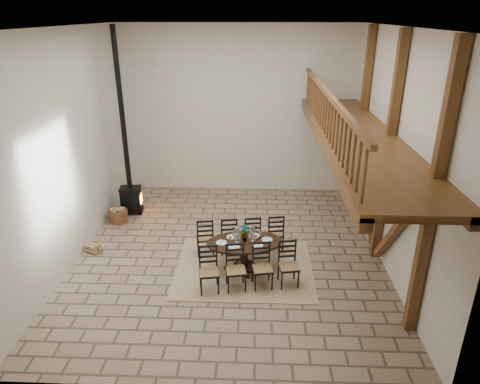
{
  "coord_description": "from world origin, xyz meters",
  "views": [
    {
      "loc": [
        0.59,
        -8.79,
        5.26
      ],
      "look_at": [
        0.22,
        0.4,
        1.38
      ],
      "focal_mm": 32.0,
      "sensor_mm": 36.0,
      "label": 1
    }
  ],
  "objects_px": {
    "dining_table": "(244,255)",
    "log_basket": "(118,215)",
    "log_stack": "(93,248)",
    "wood_stove": "(129,174)"
  },
  "relations": [
    {
      "from": "dining_table",
      "to": "wood_stove",
      "type": "bearing_deg",
      "value": 130.22
    },
    {
      "from": "log_basket",
      "to": "log_stack",
      "type": "height_order",
      "value": "log_basket"
    },
    {
      "from": "dining_table",
      "to": "log_basket",
      "type": "relative_size",
      "value": 4.54
    },
    {
      "from": "log_basket",
      "to": "log_stack",
      "type": "relative_size",
      "value": 1.3
    },
    {
      "from": "dining_table",
      "to": "wood_stove",
      "type": "relative_size",
      "value": 0.46
    },
    {
      "from": "wood_stove",
      "to": "log_basket",
      "type": "height_order",
      "value": "wood_stove"
    },
    {
      "from": "log_basket",
      "to": "dining_table",
      "type": "bearing_deg",
      "value": -31.85
    },
    {
      "from": "dining_table",
      "to": "log_basket",
      "type": "distance_m",
      "value": 4.1
    },
    {
      "from": "log_basket",
      "to": "log_stack",
      "type": "bearing_deg",
      "value": -94.33
    },
    {
      "from": "dining_table",
      "to": "wood_stove",
      "type": "distance_m",
      "value": 4.35
    }
  ]
}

